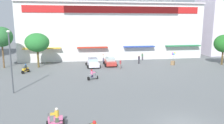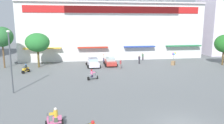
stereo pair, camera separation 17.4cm
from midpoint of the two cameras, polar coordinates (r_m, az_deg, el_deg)
The scene contains 17 objects.
ground_plane at distance 29.57m, azimuth 6.58°, elevation -5.20°, with size 128.00×128.00×0.00m, color slate.
colonial_building at distance 51.19m, azimuth -0.48°, elevation 13.25°, with size 39.50×16.86×23.54m.
flank_building_right at distance 61.36m, azimuth 26.39°, elevation 8.41°, with size 9.10×8.85×13.79m.
plaza_tree_0 at distance 41.93m, azimuth -27.39°, elevation 5.93°, with size 3.73×4.06×7.24m.
plaza_tree_1 at distance 45.42m, azimuth 27.40°, elevation 4.35°, with size 3.55×3.31×5.71m.
plaza_tree_2 at distance 40.15m, azimuth -19.36°, elevation 4.87°, with size 4.20×3.60×6.13m.
parked_car_0 at distance 39.07m, azimuth -5.27°, elevation -0.12°, with size 2.57×4.53×1.61m.
parked_car_1 at distance 39.96m, azimuth -0.63°, elevation 0.12°, with size 2.48×4.10×1.55m.
scooter_rider_2 at distance 36.88m, azimuth -22.10°, elevation -1.80°, with size 1.11×1.47×1.47m.
scooter_rider_3 at distance 17.69m, azimuth -14.99°, elevation -14.36°, with size 1.39×0.62×1.54m.
scooter_rider_4 at distance 30.34m, azimuth -5.37°, elevation -3.56°, with size 1.56×1.09×1.51m.
pedestrian_0 at distance 46.13m, azimuth 7.95°, elevation 1.56°, with size 0.51×0.51×1.57m.
pedestrian_1 at distance 37.06m, azimuth 2.11°, elevation -0.41°, with size 0.36×0.36×1.67m.
pedestrian_2 at distance 42.05m, azimuth 7.04°, elevation 0.79°, with size 0.41×0.41×1.66m.
pedestrian_3 at distance 43.27m, azimuth -2.44°, elevation 1.23°, with size 0.46×0.46×1.75m.
streetlamp_near at distance 26.32m, azimuth -25.50°, elevation 1.10°, with size 0.40×0.40×7.13m.
balloon_vendor_cart at distance 42.21m, azimuth 15.78°, elevation 0.44°, with size 1.04×1.08×2.45m.
Camera 1 is at (-8.04, -14.33, 7.95)m, focal length 34.47 mm.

